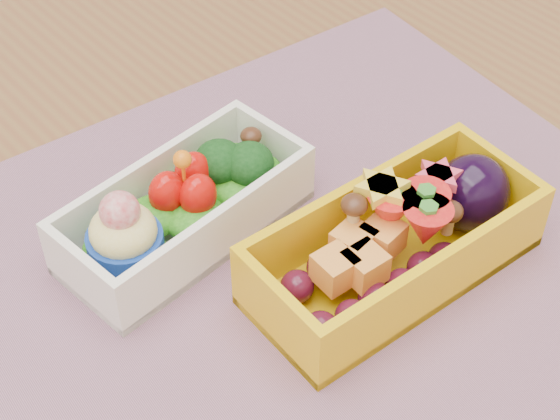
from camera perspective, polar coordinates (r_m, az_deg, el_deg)
table at (r=0.69m, az=-2.76°, el=-9.24°), size 1.20×0.80×0.75m
placemat at (r=0.62m, az=-0.24°, el=-3.12°), size 0.55×0.44×0.00m
bento_white at (r=0.62m, az=-6.03°, el=0.06°), size 0.18×0.10×0.07m
bento_yellow at (r=0.59m, az=7.47°, el=-1.89°), size 0.20×0.09×0.07m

